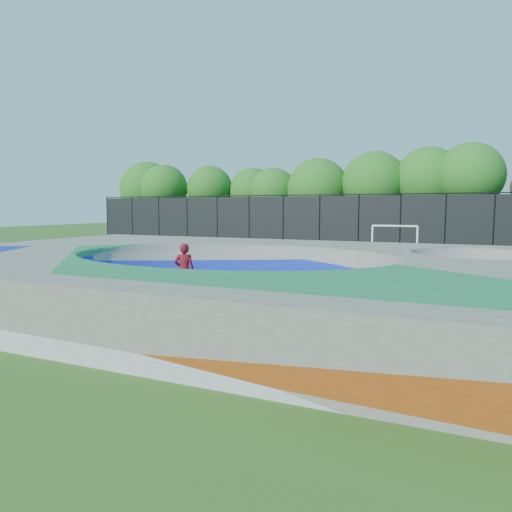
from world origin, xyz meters
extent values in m
plane|color=#285116|center=(0.00, 0.00, 0.00)|extent=(120.00, 120.00, 0.00)
cube|color=gray|center=(0.00, 0.00, 0.75)|extent=(22.00, 14.00, 1.50)
imported|color=red|center=(-1.43, -0.60, 0.91)|extent=(0.79, 0.68, 1.83)
cube|color=black|center=(-1.43, -0.60, 0.03)|extent=(0.78, 0.59, 0.05)
cylinder|color=white|center=(1.74, 16.84, 0.92)|extent=(0.12, 0.12, 1.85)
cylinder|color=white|center=(4.51, 16.84, 0.92)|extent=(0.12, 0.12, 1.85)
cylinder|color=white|center=(3.12, 16.84, 1.85)|extent=(2.77, 0.12, 0.12)
cylinder|color=black|center=(-24.00, 21.00, 2.00)|extent=(0.09, 0.09, 4.00)
cylinder|color=black|center=(-21.00, 21.00, 2.00)|extent=(0.09, 0.09, 4.00)
cylinder|color=black|center=(-18.00, 21.00, 2.00)|extent=(0.09, 0.09, 4.00)
cylinder|color=black|center=(-15.00, 21.00, 2.00)|extent=(0.09, 0.09, 4.00)
cylinder|color=black|center=(-12.00, 21.00, 2.00)|extent=(0.09, 0.09, 4.00)
cylinder|color=black|center=(-9.00, 21.00, 2.00)|extent=(0.09, 0.09, 4.00)
cylinder|color=black|center=(-6.00, 21.00, 2.00)|extent=(0.09, 0.09, 4.00)
cylinder|color=black|center=(-3.00, 21.00, 2.00)|extent=(0.09, 0.09, 4.00)
cylinder|color=black|center=(0.00, 21.00, 2.00)|extent=(0.09, 0.09, 4.00)
cylinder|color=black|center=(3.00, 21.00, 2.00)|extent=(0.09, 0.09, 4.00)
cylinder|color=black|center=(6.00, 21.00, 2.00)|extent=(0.09, 0.09, 4.00)
cylinder|color=black|center=(9.00, 21.00, 2.00)|extent=(0.09, 0.09, 4.00)
cube|color=black|center=(0.00, 21.00, 2.00)|extent=(48.00, 0.03, 3.80)
cylinder|color=black|center=(0.00, 21.00, 4.00)|extent=(48.00, 0.08, 0.08)
cylinder|color=#453422|center=(-23.35, 26.62, 1.34)|extent=(0.44, 0.44, 2.69)
sphere|color=#22621A|center=(-23.35, 26.62, 4.90)|extent=(5.90, 5.90, 5.90)
cylinder|color=#453422|center=(-20.15, 25.01, 1.63)|extent=(0.44, 0.44, 3.26)
sphere|color=#22621A|center=(-20.15, 25.01, 4.99)|extent=(4.60, 4.60, 4.60)
cylinder|color=#453422|center=(-15.45, 25.84, 1.60)|extent=(0.44, 0.44, 3.21)
sphere|color=#22621A|center=(-15.45, 25.84, 4.87)|extent=(4.43, 4.43, 4.43)
cylinder|color=#453422|center=(-11.43, 27.20, 1.39)|extent=(0.44, 0.44, 2.79)
sphere|color=#22621A|center=(-11.43, 27.20, 4.52)|extent=(4.63, 4.63, 4.63)
cylinder|color=#453422|center=(-8.64, 25.52, 1.43)|extent=(0.44, 0.44, 2.85)
sphere|color=#22621A|center=(-8.64, 25.52, 4.46)|extent=(4.29, 4.29, 4.29)
cylinder|color=#453422|center=(-4.39, 25.17, 1.31)|extent=(0.44, 0.44, 2.61)
sphere|color=#22621A|center=(-4.39, 25.17, 4.60)|extent=(5.31, 5.31, 5.31)
cylinder|color=#453422|center=(0.32, 25.41, 1.48)|extent=(0.44, 0.44, 2.96)
sphere|color=#22621A|center=(0.32, 25.41, 4.96)|extent=(5.34, 5.34, 5.34)
cylinder|color=#453422|center=(4.49, 25.63, 1.62)|extent=(0.44, 0.44, 3.24)
sphere|color=#22621A|center=(4.49, 25.63, 5.20)|extent=(5.21, 5.21, 5.21)
cylinder|color=#453422|center=(7.48, 24.86, 1.77)|extent=(0.44, 0.44, 3.55)
sphere|color=#22621A|center=(7.48, 24.86, 5.40)|extent=(4.94, 4.94, 4.94)
camera|label=1|loc=(6.78, -13.31, 2.97)|focal=32.00mm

